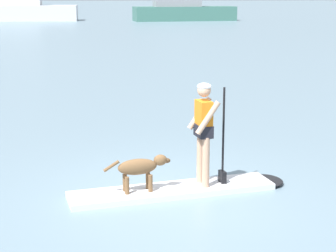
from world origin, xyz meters
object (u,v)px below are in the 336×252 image
(dog, at_px, (140,168))
(moored_boat_center, at_px, (23,7))
(moored_boat_port, at_px, (182,7))
(paddleboard, at_px, (186,189))
(person_paddler, at_px, (204,127))

(dog, relative_size, moored_boat_center, 0.09)
(moored_boat_port, bearing_deg, paddleboard, -95.31)
(dog, bearing_deg, paddleboard, 13.24)
(dog, xyz_separation_m, moored_boat_port, (5.96, 56.32, 1.02))
(dog, distance_m, moored_boat_center, 58.57)
(dog, bearing_deg, moored_boat_center, 101.60)
(paddleboard, xyz_separation_m, person_paddler, (0.31, 0.07, 1.04))
(person_paddler, relative_size, moored_boat_center, 0.15)
(moored_boat_center, bearing_deg, dog, -78.40)
(paddleboard, height_order, dog, dog)
(person_paddler, relative_size, moored_boat_port, 0.15)
(paddleboard, relative_size, person_paddler, 2.19)
(person_paddler, bearing_deg, moored_boat_port, 84.99)
(person_paddler, xyz_separation_m, moored_boat_port, (4.91, 56.07, 0.43))
(person_paddler, xyz_separation_m, moored_boat_center, (-12.83, 57.11, 0.46))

